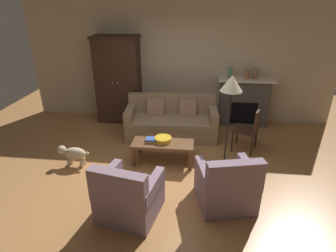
% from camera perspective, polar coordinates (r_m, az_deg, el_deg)
% --- Properties ---
extents(ground_plane, '(9.60, 9.60, 0.00)m').
position_cam_1_polar(ground_plane, '(4.94, -0.26, -9.61)').
color(ground_plane, '#B27A47').
extents(back_wall, '(7.20, 0.10, 2.80)m').
position_cam_1_polar(back_wall, '(6.76, 2.25, 12.90)').
color(back_wall, beige).
rests_on(back_wall, ground).
extents(fireplace, '(1.26, 0.48, 1.12)m').
position_cam_1_polar(fireplace, '(6.81, 15.14, 4.87)').
color(fireplace, '#4C4947').
rests_on(fireplace, ground).
extents(armoire, '(1.06, 0.57, 2.02)m').
position_cam_1_polar(armoire, '(6.78, -10.07, 9.21)').
color(armoire, '#382319').
rests_on(armoire, ground).
extents(couch, '(1.97, 0.98, 0.86)m').
position_cam_1_polar(couch, '(6.09, 0.70, 0.84)').
color(couch, '#937A5B').
rests_on(couch, ground).
extents(coffee_table, '(1.10, 0.60, 0.42)m').
position_cam_1_polar(coffee_table, '(5.12, -0.95, -3.48)').
color(coffee_table, brown).
rests_on(coffee_table, ground).
extents(fruit_bowl, '(0.31, 0.31, 0.08)m').
position_cam_1_polar(fruit_bowl, '(5.04, -1.01, -2.72)').
color(fruit_bowl, gold).
rests_on(fruit_bowl, coffee_table).
extents(book_stack, '(0.26, 0.20, 0.07)m').
position_cam_1_polar(book_stack, '(5.04, -3.15, -2.84)').
color(book_stack, gold).
rests_on(book_stack, coffee_table).
extents(mantel_vase_jade, '(0.11, 0.11, 0.24)m').
position_cam_1_polar(mantel_vase_jade, '(6.55, 12.48, 10.54)').
color(mantel_vase_jade, slate).
rests_on(mantel_vase_jade, fireplace).
extents(mantel_vase_terracotta, '(0.13, 0.13, 0.19)m').
position_cam_1_polar(mantel_vase_terracotta, '(6.61, 15.78, 10.07)').
color(mantel_vase_terracotta, '#A86042').
rests_on(mantel_vase_terracotta, fireplace).
extents(mantel_vase_bronze, '(0.10, 0.10, 0.20)m').
position_cam_1_polar(mantel_vase_bronze, '(6.64, 17.34, 10.03)').
color(mantel_vase_bronze, olive).
rests_on(mantel_vase_bronze, fireplace).
extents(armchair_near_left, '(0.90, 0.91, 0.88)m').
position_cam_1_polar(armchair_near_left, '(3.96, -8.05, -14.08)').
color(armchair_near_left, gray).
rests_on(armchair_near_left, ground).
extents(armchair_near_right, '(0.92, 0.92, 0.88)m').
position_cam_1_polar(armchair_near_right, '(4.19, 11.83, -11.95)').
color(armchair_near_right, gray).
rests_on(armchair_near_right, ground).
extents(side_chair_wooden, '(0.57, 0.57, 0.90)m').
position_cam_1_polar(side_chair_wooden, '(5.62, 16.46, -0.18)').
color(side_chair_wooden, '#382319').
rests_on(side_chair_wooden, ground).
extents(floor_lamp, '(0.36, 0.36, 1.67)m').
position_cam_1_polar(floor_lamp, '(4.63, 12.75, 7.32)').
color(floor_lamp, black).
rests_on(floor_lamp, ground).
extents(dog, '(0.57, 0.21, 0.39)m').
position_cam_1_polar(dog, '(5.30, -18.70, -5.33)').
color(dog, beige).
rests_on(dog, ground).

